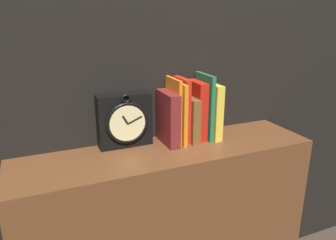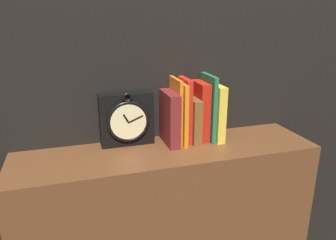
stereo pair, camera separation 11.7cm
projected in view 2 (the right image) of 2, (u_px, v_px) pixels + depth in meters
The scene contains 11 objects.
wall_back at pixel (154, 1), 1.20m from camera, with size 6.00×0.05×2.60m.
bookshelf at pixel (168, 237), 1.33m from camera, with size 1.13×0.29×0.78m.
clock at pixel (127, 119), 1.23m from camera, with size 0.20×0.08×0.21m.
book_slot0_maroon at pixel (170, 118), 1.24m from camera, with size 0.04×0.15×0.20m.
book_slot1_orange at pixel (176, 111), 1.25m from camera, with size 0.01×0.13×0.25m.
book_slot2_orange at pixel (180, 113), 1.25m from camera, with size 0.01×0.14×0.24m.
book_slot3_red at pixel (185, 110), 1.27m from camera, with size 0.02×0.12×0.25m.
book_slot4_brown at pixel (192, 119), 1.28m from camera, with size 0.03×0.14×0.17m.
book_slot5_red at pixel (200, 111), 1.28m from camera, with size 0.04×0.12×0.23m.
book_slot6_green at pixel (208, 107), 1.28m from camera, with size 0.02×0.14×0.26m.
book_slot7_yellow at pixel (215, 112), 1.29m from camera, with size 0.03×0.15×0.22m.
Camera 2 is at (-0.33, -1.07, 1.26)m, focal length 35.00 mm.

